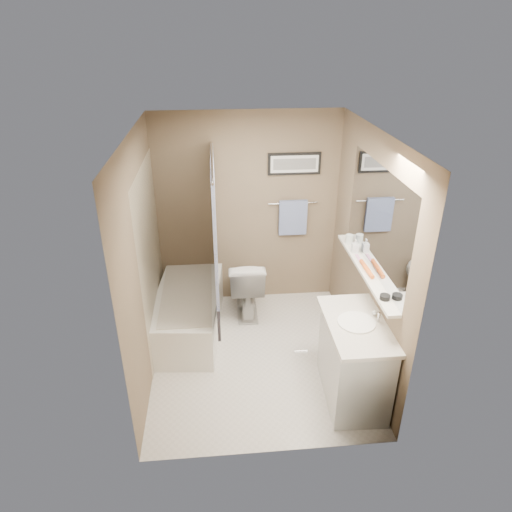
{
  "coord_description": "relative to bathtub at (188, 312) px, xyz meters",
  "views": [
    {
      "loc": [
        -0.38,
        -3.91,
        3.23
      ],
      "look_at": [
        0.0,
        0.15,
        1.15
      ],
      "focal_mm": 32.0,
      "sensor_mm": 36.0,
      "label": 1
    }
  ],
  "objects": [
    {
      "name": "curtain_upper",
      "position": [
        0.35,
        -0.06,
        1.15
      ],
      "size": [
        0.03,
        1.45,
        1.28
      ],
      "primitive_type": "cube",
      "color": "white",
      "rests_on": "curtain_rod"
    },
    {
      "name": "glass_jar",
      "position": [
        1.79,
        -0.13,
        0.92
      ],
      "size": [
        0.08,
        0.08,
        0.1
      ],
      "primitive_type": "cylinder",
      "color": "silver",
      "rests_on": "shelf"
    },
    {
      "name": "wall_left",
      "position": [
        -0.33,
        -0.56,
        0.95
      ],
      "size": [
        0.04,
        2.5,
        2.4
      ],
      "primitive_type": "cube",
      "color": "brown",
      "rests_on": "ground"
    },
    {
      "name": "faucet_knob",
      "position": [
        1.78,
        -1.11,
        0.62
      ],
      "size": [
        0.05,
        0.05,
        0.05
      ],
      "primitive_type": "sphere",
      "color": "silver",
      "rests_on": "countertop"
    },
    {
      "name": "candle_bowl_near",
      "position": [
        1.79,
        -1.26,
        0.89
      ],
      "size": [
        0.09,
        0.09,
        0.04
      ],
      "primitive_type": "cylinder",
      "color": "black",
      "rests_on": "shelf"
    },
    {
      "name": "towel_bar",
      "position": [
        1.3,
        0.65,
        1.05
      ],
      "size": [
        0.6,
        0.02,
        0.02
      ],
      "primitive_type": "cylinder",
      "rotation": [
        0.0,
        1.57,
        0.0
      ],
      "color": "silver",
      "rests_on": "wall_back"
    },
    {
      "name": "art_frame",
      "position": [
        1.3,
        0.67,
        1.53
      ],
      "size": [
        0.62,
        0.02,
        0.26
      ],
      "primitive_type": "cube",
      "color": "black",
      "rests_on": "wall_back"
    },
    {
      "name": "hair_brush_front",
      "position": [
        1.79,
        -0.81,
        0.89
      ],
      "size": [
        0.05,
        0.22,
        0.04
      ],
      "primitive_type": "cylinder",
      "rotation": [
        1.57,
        0.0,
        0.04
      ],
      "color": "orange",
      "rests_on": "shelf"
    },
    {
      "name": "wall_front",
      "position": [
        0.75,
        -1.79,
        0.95
      ],
      "size": [
        2.2,
        0.04,
        2.4
      ],
      "primitive_type": "cube",
      "color": "brown",
      "rests_on": "ground"
    },
    {
      "name": "tub_rim",
      "position": [
        -0.0,
        0.0,
        0.25
      ],
      "size": [
        0.56,
        1.36,
        0.02
      ],
      "primitive_type": "cube",
      "color": "beige",
      "rests_on": "bathtub"
    },
    {
      "name": "mirror",
      "position": [
        1.84,
        -0.71,
        1.37
      ],
      "size": [
        0.02,
        1.6,
        1.0
      ],
      "primitive_type": "cube",
      "color": "silver",
      "rests_on": "wall_right"
    },
    {
      "name": "art_image",
      "position": [
        1.3,
        0.65,
        1.53
      ],
      "size": [
        0.5,
        0.0,
        0.13
      ],
      "primitive_type": "cube",
      "color": "#595959",
      "rests_on": "art_mat"
    },
    {
      "name": "pink_comb",
      "position": [
        1.79,
        -0.49,
        0.87
      ],
      "size": [
        0.03,
        0.16,
        0.01
      ],
      "primitive_type": "cube",
      "rotation": [
        0.0,
        0.0,
        -0.0
      ],
      "color": "pink",
      "rests_on": "shelf"
    },
    {
      "name": "soap_bottle",
      "position": [
        1.79,
        -0.35,
        0.94
      ],
      "size": [
        0.07,
        0.07,
        0.14
      ],
      "primitive_type": "imported",
      "rotation": [
        0.0,
        0.0,
        -0.04
      ],
      "color": "#999999",
      "rests_on": "shelf"
    },
    {
      "name": "faucet_spout",
      "position": [
        1.78,
        -1.21,
        0.64
      ],
      "size": [
        0.02,
        0.02,
        0.1
      ],
      "primitive_type": "cylinder",
      "color": "silver",
      "rests_on": "countertop"
    },
    {
      "name": "ground",
      "position": [
        0.75,
        -0.56,
        -0.25
      ],
      "size": [
        2.5,
        2.5,
        0.0
      ],
      "primitive_type": "plane",
      "color": "silver",
      "rests_on": "ground"
    },
    {
      "name": "ceiling",
      "position": [
        0.75,
        -0.56,
        2.13
      ],
      "size": [
        2.2,
        2.5,
        0.04
      ],
      "primitive_type": "cube",
      "color": "white",
      "rests_on": "wall_back"
    },
    {
      "name": "towel",
      "position": [
        1.3,
        0.63,
        0.87
      ],
      "size": [
        0.34,
        0.05,
        0.44
      ],
      "primitive_type": "cube",
      "color": "#9CB1E4",
      "rests_on": "towel_bar"
    },
    {
      "name": "art_mat",
      "position": [
        1.3,
        0.66,
        1.53
      ],
      "size": [
        0.56,
        0.0,
        0.2
      ],
      "primitive_type": "cube",
      "color": "white",
      "rests_on": "art_frame"
    },
    {
      "name": "toilet",
      "position": [
        0.7,
        0.33,
        0.13
      ],
      "size": [
        0.44,
        0.75,
        0.76
      ],
      "primitive_type": "imported",
      "rotation": [
        0.0,
        0.0,
        3.13
      ],
      "color": "silver",
      "rests_on": "ground"
    },
    {
      "name": "wall_back",
      "position": [
        0.75,
        0.67,
        0.95
      ],
      "size": [
        2.2,
        0.04,
        2.4
      ],
      "primitive_type": "cube",
      "color": "brown",
      "rests_on": "ground"
    },
    {
      "name": "shelf",
      "position": [
        1.79,
        -0.71,
        0.85
      ],
      "size": [
        0.12,
        1.6,
        0.03
      ],
      "primitive_type": "cube",
      "color": "silver",
      "rests_on": "wall_right"
    },
    {
      "name": "curtain_lower",
      "position": [
        0.35,
        -0.06,
        0.33
      ],
      "size": [
        0.03,
        1.45,
        0.36
      ],
      "primitive_type": "cube",
      "color": "#212C3F",
      "rests_on": "curtain_rod"
    },
    {
      "name": "bathtub",
      "position": [
        0.0,
        0.0,
        0.0
      ],
      "size": [
        0.83,
        1.56,
        0.5
      ],
      "primitive_type": "cube",
      "rotation": [
        0.0,
        0.0,
        -0.09
      ],
      "color": "white",
      "rests_on": "ground"
    },
    {
      "name": "vanity",
      "position": [
        1.6,
        -1.21,
        0.15
      ],
      "size": [
        0.54,
        0.92,
        0.8
      ],
      "primitive_type": "cube",
      "rotation": [
        0.0,
        0.0,
        -0.05
      ],
      "color": "silver",
      "rests_on": "ground"
    },
    {
      "name": "wall_right",
      "position": [
        1.83,
        -0.56,
        0.95
      ],
      "size": [
        0.04,
        2.5,
        2.4
      ],
      "primitive_type": "cube",
      "color": "brown",
      "rests_on": "ground"
    },
    {
      "name": "curtain_rod",
      "position": [
        0.35,
        -0.06,
        1.8
      ],
      "size": [
        0.02,
        1.55,
        0.02
      ],
      "primitive_type": "cylinder",
      "rotation": [
        1.57,
        0.0,
        0.0
      ],
      "color": "silver",
      "rests_on": "wall_left"
    },
    {
      "name": "sink_basin",
      "position": [
        1.58,
        -1.21,
        0.6
      ],
      "size": [
        0.34,
        0.34,
        0.01
      ],
      "primitive_type": "cylinder",
      "color": "white",
      "rests_on": "countertop"
    },
    {
      "name": "countertop",
      "position": [
        1.59,
        -1.21,
        0.57
      ],
      "size": [
        0.54,
        0.96,
        0.04
      ],
      "primitive_type": "cube",
      "color": "beige",
      "rests_on": "vanity"
    },
    {
      "name": "tile_surround",
      "position": [
        -0.34,
        -0.06,
        0.75
      ],
      "size": [
        0.02,
        1.55,
        2.0
      ],
      "primitive_type": "cube",
      "color": "tan",
      "rests_on": "wall_left"
    },
    {
      "name": "door",
      "position": [
        1.3,
        -1.8,
        0.75
      ],
      "size": [
        0.8,
        0.02,
        2.0
      ],
      "primitive_type": "cube",
      "color": "silver",
      "rests_on": "wall_front"
    },
    {
      "name": "door_handle",
      "position": [
        0.97,
        -1.75,
        0.75
      ],
      "size": [
        0.1,
        0.02,
        0.02
      ],
      "primitive_type": "cylinder",
      "rotation": [
        0.0,
        1.57,
        0.0
      ],
      "color": "silver",
      "rests_on": "door"
    },
    {
      "name": "hair_brush_back",
      "position": [
        1.79,
        -0.7,
        0.89
      ],
      "size": [
        0.05,
        0.22,
        0.04
      ],
      "primitive_type": "cylinder",
      "rotation": [
        1.57,
        0.0,
        0.04
      ],
      "color": "#CA511C",
      "rests_on": "shelf"
    }
  ]
}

